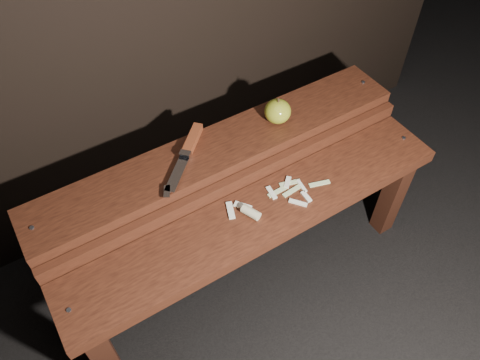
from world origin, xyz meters
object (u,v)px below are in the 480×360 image
bench_rear_tier (222,165)px  apple (278,111)px  knife (189,148)px  bench_front_tier (262,228)px

bench_rear_tier → apple: bearing=1.2°
bench_rear_tier → knife: size_ratio=5.38×
knife → bench_rear_tier: bearing=-20.9°
bench_rear_tier → apple: (0.20, 0.00, 0.12)m
bench_front_tier → bench_rear_tier: size_ratio=1.00×
bench_front_tier → knife: size_ratio=5.38×
bench_front_tier → knife: (-0.09, 0.26, 0.16)m
bench_front_tier → apple: (0.20, 0.23, 0.18)m
bench_rear_tier → bench_front_tier: bearing=-90.0°
bench_front_tier → bench_rear_tier: 0.23m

